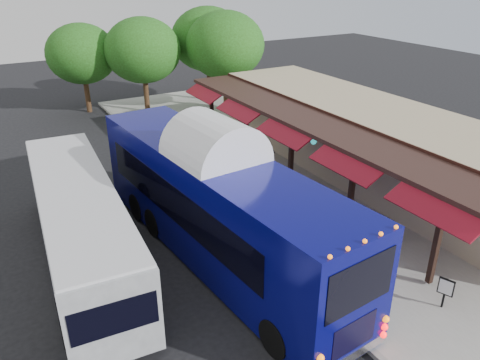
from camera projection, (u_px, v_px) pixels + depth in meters
ground at (268, 260)px, 17.10m from camera, size 90.00×90.00×0.00m
sidewalk at (310, 187)px, 22.47m from camera, size 10.00×40.00×0.15m
curb at (219, 212)px, 20.24m from camera, size 0.20×40.00×0.16m
station_shelter at (367, 141)px, 23.24m from camera, size 8.15×20.00×3.60m
coach_bus at (216, 201)px, 16.42m from camera, size 3.94×13.44×4.24m
city_bus at (80, 222)px, 16.27m from camera, size 3.23×11.44×3.03m
ped_a at (271, 199)px, 19.53m from camera, size 0.60×0.42×1.55m
ped_b at (338, 234)px, 16.84m from camera, size 0.97×0.84×1.72m
ped_c at (183, 138)px, 26.02m from camera, size 1.03×0.45×1.75m
ped_d at (268, 165)px, 22.38m from camera, size 1.24×0.77×1.84m
sign_board at (446, 288)px, 14.24m from camera, size 0.21×0.46×1.05m
tree_left at (143, 50)px, 31.97m from camera, size 5.21×5.21×6.68m
tree_mid at (208, 39)px, 34.76m from camera, size 5.54×5.54×7.10m
tree_right at (225, 45)px, 32.55m from camera, size 5.49×5.49×7.03m
tree_far at (82, 54)px, 32.43m from camera, size 4.87×4.87×6.23m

